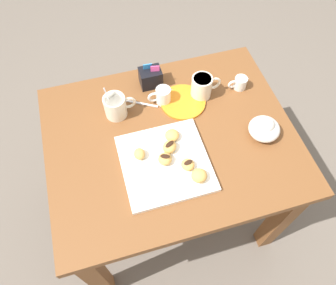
{
  "coord_description": "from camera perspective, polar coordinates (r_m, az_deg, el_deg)",
  "views": [
    {
      "loc": [
        -0.2,
        -0.65,
        1.75
      ],
      "look_at": [
        -0.02,
        -0.03,
        0.72
      ],
      "focal_mm": 34.73,
      "sensor_mm": 36.0,
      "label": 1
    }
  ],
  "objects": [
    {
      "name": "ground_plane",
      "position": [
        1.87,
        0.37,
        -10.76
      ],
      "size": [
        8.0,
        8.0,
        0.0
      ],
      "primitive_type": "plane",
      "color": "#665B51"
    },
    {
      "name": "dining_table",
      "position": [
        1.36,
        0.49,
        -2.11
      ],
      "size": [
        0.96,
        0.77,
        0.7
      ],
      "color": "brown",
      "rests_on": "ground_plane"
    },
    {
      "name": "pastry_plate_square",
      "position": [
        1.18,
        -0.5,
        -3.62
      ],
      "size": [
        0.31,
        0.31,
        0.02
      ],
      "primitive_type": "cube",
      "color": "white",
      "rests_on": "dining_table"
    },
    {
      "name": "coffee_mug_cream_left",
      "position": [
        1.29,
        -9.16,
        6.39
      ],
      "size": [
        0.13,
        0.09,
        0.15
      ],
      "color": "silver",
      "rests_on": "dining_table"
    },
    {
      "name": "coffee_mug_cream_right",
      "position": [
        1.34,
        6.02,
        9.81
      ],
      "size": [
        0.12,
        0.08,
        0.1
      ],
      "color": "silver",
      "rests_on": "dining_table"
    },
    {
      "name": "cream_pitcher_white",
      "position": [
        1.32,
        -0.93,
        8.32
      ],
      "size": [
        0.1,
        0.06,
        0.07
      ],
      "color": "white",
      "rests_on": "dining_table"
    },
    {
      "name": "sugar_caddy",
      "position": [
        1.39,
        -3.08,
        11.36
      ],
      "size": [
        0.09,
        0.07,
        0.11
      ],
      "color": "black",
      "rests_on": "dining_table"
    },
    {
      "name": "ice_cream_bowl",
      "position": [
        1.28,
        16.58,
        2.44
      ],
      "size": [
        0.12,
        0.12,
        0.09
      ],
      "color": "white",
      "rests_on": "dining_table"
    },
    {
      "name": "chocolate_sauce_pitcher",
      "position": [
        1.41,
        12.56,
        10.25
      ],
      "size": [
        0.09,
        0.05,
        0.06
      ],
      "color": "white",
      "rests_on": "dining_table"
    },
    {
      "name": "saucer_orange_left",
      "position": [
        1.34,
        2.65,
        7.13
      ],
      "size": [
        0.18,
        0.18,
        0.01
      ],
      "primitive_type": "cylinder",
      "color": "orange",
      "rests_on": "dining_table"
    },
    {
      "name": "loose_spoon_near_saucer",
      "position": [
        1.35,
        -5.99,
        7.07
      ],
      "size": [
        0.15,
        0.09,
        0.01
      ],
      "color": "silver",
      "rests_on": "dining_table"
    },
    {
      "name": "beignet_0",
      "position": [
        1.17,
        -5.02,
        -2.01
      ],
      "size": [
        0.04,
        0.05,
        0.03
      ],
      "primitive_type": "ellipsoid",
      "rotation": [
        0.0,
        0.0,
        4.79
      ],
      "color": "#DBA351",
      "rests_on": "pastry_plate_square"
    },
    {
      "name": "beignet_1",
      "position": [
        1.13,
        5.5,
        -5.8
      ],
      "size": [
        0.06,
        0.06,
        0.04
      ],
      "primitive_type": "ellipsoid",
      "rotation": [
        0.0,
        0.0,
        3.08
      ],
      "color": "#DBA351",
      "rests_on": "pastry_plate_square"
    },
    {
      "name": "beignet_2",
      "position": [
        1.21,
        0.63,
        1.26
      ],
      "size": [
        0.06,
        0.06,
        0.03
      ],
      "primitive_type": "ellipsoid",
      "rotation": [
        0.0,
        0.0,
        4.54
      ],
      "color": "#DBA351",
      "rests_on": "pastry_plate_square"
    },
    {
      "name": "beignet_3",
      "position": [
        1.15,
        3.51,
        -3.89
      ],
      "size": [
        0.07,
        0.07,
        0.03
      ],
      "primitive_type": "ellipsoid",
      "rotation": [
        0.0,
        0.0,
        3.79
      ],
      "color": "#DBA351",
      "rests_on": "pastry_plate_square"
    },
    {
      "name": "chocolate_drizzle_3",
      "position": [
        1.14,
        3.56,
        -3.5
      ],
      "size": [
        0.04,
        0.02,
        0.0
      ],
      "primitive_type": "ellipsoid",
      "rotation": [
        0.0,
        0.0,
        3.38
      ],
      "color": "black",
      "rests_on": "beignet_3"
    },
    {
      "name": "beignet_4",
      "position": [
        1.16,
        -0.53,
        -2.91
      ],
      "size": [
        0.05,
        0.05,
        0.04
      ],
      "primitive_type": "ellipsoid",
      "rotation": [
        0.0,
        0.0,
        6.22
      ],
      "color": "#DBA351",
      "rests_on": "pastry_plate_square"
    },
    {
      "name": "chocolate_drizzle_4",
      "position": [
        1.14,
        -0.53,
        -2.44
      ],
      "size": [
        0.04,
        0.03,
        0.0
      ],
      "primitive_type": "ellipsoid",
      "rotation": [
        0.0,
        0.0,
        5.91
      ],
      "color": "black",
      "rests_on": "beignet_4"
    },
    {
      "name": "beignet_5",
      "position": [
        1.18,
        0.27,
        -0.77
      ],
      "size": [
        0.07,
        0.07,
        0.04
      ],
      "primitive_type": "ellipsoid",
      "rotation": [
        0.0,
        0.0,
        3.92
      ],
      "color": "#DBA351",
      "rests_on": "pastry_plate_square"
    },
    {
      "name": "chocolate_drizzle_5",
      "position": [
        1.17,
        0.27,
        -0.27
      ],
      "size": [
        0.04,
        0.03,
        0.0
      ],
      "primitive_type": "ellipsoid",
      "rotation": [
        0.0,
        0.0,
        3.61
      ],
      "color": "black",
      "rests_on": "beignet_5"
    }
  ]
}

